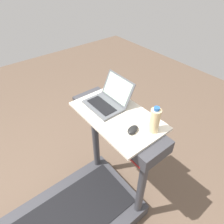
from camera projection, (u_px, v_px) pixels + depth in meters
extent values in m
cylinder|color=#38383D|center=(96.00, 138.00, 2.10)|extent=(0.07, 0.07, 0.85)
cylinder|color=#38383D|center=(142.00, 185.00, 1.69)|extent=(0.07, 0.07, 0.85)
cube|color=#38383D|center=(117.00, 122.00, 1.59)|extent=(0.90, 0.28, 0.11)
cube|color=#0C3F19|center=(102.00, 129.00, 1.52)|extent=(0.24, 0.01, 0.06)
cube|color=maroon|center=(103.00, 134.00, 1.55)|extent=(0.81, 0.00, 0.02)
cube|color=beige|center=(117.00, 115.00, 1.55)|extent=(0.73, 0.43, 0.02)
cube|color=#515459|center=(103.00, 106.00, 1.61)|extent=(0.31, 0.21, 0.02)
cube|color=black|center=(102.00, 105.00, 1.60)|extent=(0.26, 0.12, 0.00)
cube|color=#515459|center=(118.00, 88.00, 1.62)|extent=(0.31, 0.10, 0.19)
cube|color=#B2E0B7|center=(117.00, 88.00, 1.62)|extent=(0.27, 0.08, 0.17)
ellipsoid|color=black|center=(133.00, 130.00, 1.39)|extent=(0.08, 0.11, 0.03)
cylinder|color=beige|center=(155.00, 121.00, 1.35)|extent=(0.07, 0.07, 0.18)
cylinder|color=#2659A5|center=(157.00, 109.00, 1.28)|extent=(0.04, 0.04, 0.02)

